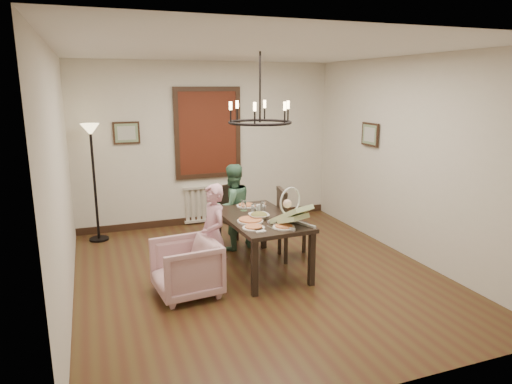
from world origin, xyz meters
TOP-DOWN VIEW (x-y plane):
  - room_shell at (0.00, 0.37)m, footprint 4.51×5.00m
  - dining_table at (0.09, 0.17)m, footprint 0.95×1.59m
  - chair_far at (0.06, 1.15)m, footprint 0.53×0.53m
  - chair_right at (0.69, 0.35)m, footprint 0.52×0.52m
  - armchair at (-0.99, -0.25)m, footprint 0.79×0.78m
  - elderly_woman at (-0.61, -0.08)m, footprint 0.31×0.42m
  - seated_man at (-0.01, 1.05)m, footprint 0.60×0.52m
  - baby_bouncer at (0.31, -0.34)m, footprint 0.53×0.60m
  - salad_bowl at (0.04, 0.08)m, footprint 0.31×0.31m
  - pizza_platter at (-0.11, -0.01)m, footprint 0.33×0.33m
  - drinking_glass at (0.05, 0.30)m, footprint 0.07×0.07m
  - window_blinds at (0.00, 2.46)m, footprint 1.00×0.03m
  - radiator at (0.00, 2.48)m, footprint 0.92×0.12m
  - picture_back at (-1.35, 2.47)m, footprint 0.42×0.03m
  - picture_right at (2.21, 0.90)m, footprint 0.03×0.42m
  - floor_lamp at (-1.90, 2.15)m, footprint 0.30×0.30m
  - chandelier at (0.09, 0.17)m, footprint 0.80×0.80m

SIDE VIEW (x-z plane):
  - armchair at x=-0.99m, z-range 0.00..0.66m
  - radiator at x=0.00m, z-range 0.04..0.66m
  - chair_far at x=0.06m, z-range 0.00..0.93m
  - chair_right at x=0.69m, z-range 0.00..1.02m
  - elderly_woman at x=-0.61m, z-range 0.00..1.05m
  - seated_man at x=-0.01m, z-range 0.00..1.07m
  - dining_table at x=0.09m, z-range 0.28..1.01m
  - pizza_platter at x=-0.11m, z-range 0.73..0.77m
  - salad_bowl at x=0.04m, z-range 0.73..0.81m
  - drinking_glass at x=0.05m, z-range 0.73..0.87m
  - baby_bouncer at x=0.31m, z-range 0.73..1.06m
  - floor_lamp at x=-1.90m, z-range 0.00..1.80m
  - room_shell at x=0.00m, z-range -0.01..2.80m
  - window_blinds at x=0.00m, z-range 0.90..2.30m
  - picture_back at x=-1.35m, z-range 1.47..1.83m
  - picture_right at x=2.21m, z-range 1.47..1.83m
  - chandelier at x=0.09m, z-range 1.93..1.97m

